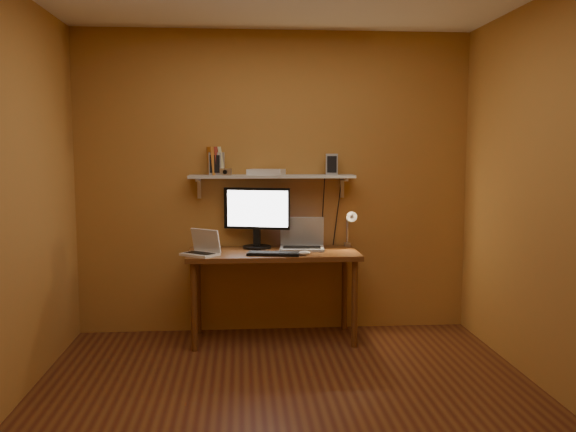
{
  "coord_description": "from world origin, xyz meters",
  "views": [
    {
      "loc": [
        -0.29,
        -3.68,
        1.59
      ],
      "look_at": [
        0.08,
        1.18,
        1.06
      ],
      "focal_mm": 38.0,
      "sensor_mm": 36.0,
      "label": 1
    }
  ],
  "objects": [
    {
      "name": "books",
      "position": [
        -0.51,
        1.49,
        1.49
      ],
      "size": [
        0.16,
        0.17,
        0.24
      ],
      "color": "#C67328",
      "rests_on": "wall_shelf"
    },
    {
      "name": "mouse",
      "position": [
        0.21,
        1.09,
        0.77
      ],
      "size": [
        0.11,
        0.09,
        0.04
      ],
      "primitive_type": "ellipsoid",
      "rotation": [
        0.0,
        0.0,
        0.28
      ],
      "color": "silver",
      "rests_on": "desk"
    },
    {
      "name": "desk",
      "position": [
        -0.03,
        1.28,
        0.66
      ],
      "size": [
        1.4,
        0.6,
        0.75
      ],
      "color": "brown",
      "rests_on": "ground"
    },
    {
      "name": "wall_shelf",
      "position": [
        -0.03,
        1.47,
        1.36
      ],
      "size": [
        1.4,
        0.25,
        0.21
      ],
      "color": "#BCBEC0",
      "rests_on": "room"
    },
    {
      "name": "room",
      "position": [
        0.0,
        0.0,
        1.3
      ],
      "size": [
        3.44,
        3.24,
        2.64
      ],
      "color": "brown",
      "rests_on": "ground"
    },
    {
      "name": "speaker_right",
      "position": [
        0.48,
        1.47,
        1.46
      ],
      "size": [
        0.11,
        0.11,
        0.18
      ],
      "primitive_type": "cube",
      "rotation": [
        0.0,
        0.0,
        -0.11
      ],
      "color": "#999BA1",
      "rests_on": "wall_shelf"
    },
    {
      "name": "netbook",
      "position": [
        -0.6,
        1.16,
        0.81
      ],
      "size": [
        0.34,
        0.32,
        0.21
      ],
      "rotation": [
        0.0,
        0.0,
        -0.65
      ],
      "color": "silver",
      "rests_on": "desk"
    },
    {
      "name": "monitor",
      "position": [
        -0.16,
        1.47,
        1.04
      ],
      "size": [
        0.56,
        0.3,
        0.52
      ],
      "rotation": [
        0.0,
        0.0,
        -0.28
      ],
      "color": "black",
      "rests_on": "desk"
    },
    {
      "name": "shelf_camera",
      "position": [
        -0.42,
        1.39,
        1.4
      ],
      "size": [
        0.1,
        0.06,
        0.06
      ],
      "color": "silver",
      "rests_on": "wall_shelf"
    },
    {
      "name": "speaker_left",
      "position": [
        -0.49,
        1.47,
        1.47
      ],
      "size": [
        0.13,
        0.13,
        0.19
      ],
      "primitive_type": "cube",
      "rotation": [
        0.0,
        0.0,
        -0.27
      ],
      "color": "#999BA1",
      "rests_on": "wall_shelf"
    },
    {
      "name": "laptop",
      "position": [
        0.22,
        1.4,
        0.82
      ],
      "size": [
        0.39,
        0.3,
        0.27
      ],
      "rotation": [
        0.0,
        0.0,
        -0.1
      ],
      "color": "#999BA1",
      "rests_on": "desk"
    },
    {
      "name": "router",
      "position": [
        -0.08,
        1.47,
        1.4
      ],
      "size": [
        0.34,
        0.27,
        0.05
      ],
      "primitive_type": "cube",
      "rotation": [
        0.0,
        0.0,
        -0.31
      ],
      "color": "silver",
      "rests_on": "wall_shelf"
    },
    {
      "name": "desk_lamp",
      "position": [
        0.63,
        1.41,
        0.96
      ],
      "size": [
        0.09,
        0.23,
        0.38
      ],
      "color": "silver",
      "rests_on": "desk"
    },
    {
      "name": "keyboard",
      "position": [
        -0.04,
        1.11,
        0.76
      ],
      "size": [
        0.43,
        0.21,
        0.02
      ],
      "primitive_type": "cube",
      "rotation": [
        0.0,
        0.0,
        -0.18
      ],
      "color": "black",
      "rests_on": "desk"
    }
  ]
}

